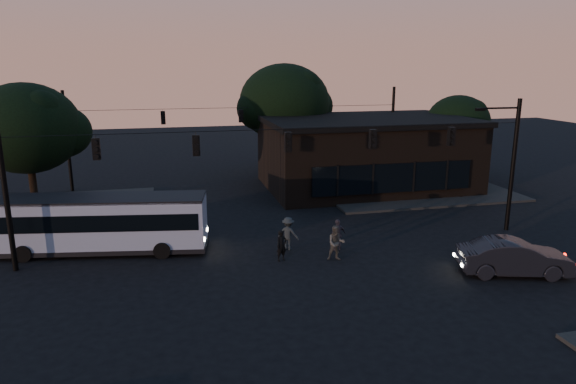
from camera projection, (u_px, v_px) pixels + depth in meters
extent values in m
plane|color=black|center=(309.00, 278.00, 22.97)|extent=(120.00, 120.00, 0.00)
cube|color=black|center=(411.00, 190.00, 38.88)|extent=(14.00, 10.00, 0.15)
cube|color=black|center=(41.00, 212.00, 33.00)|extent=(14.00, 10.00, 0.15)
cube|color=black|center=(365.00, 155.00, 39.50)|extent=(15.00, 10.00, 5.00)
cube|color=black|center=(367.00, 120.00, 38.85)|extent=(15.40, 10.40, 0.40)
cube|color=black|center=(393.00, 178.00, 34.84)|extent=(11.50, 0.18, 2.00)
cylinder|color=black|center=(284.00, 152.00, 44.16)|extent=(0.44, 0.44, 4.00)
ellipsoid|color=black|center=(284.00, 102.00, 43.14)|extent=(7.60, 7.60, 6.46)
cylinder|color=black|center=(455.00, 159.00, 43.67)|extent=(0.44, 0.44, 3.00)
ellipsoid|color=black|center=(458.00, 122.00, 42.91)|extent=(5.20, 5.20, 4.42)
cylinder|color=black|center=(34.00, 189.00, 31.64)|extent=(0.44, 0.44, 3.60)
ellipsoid|color=black|center=(26.00, 128.00, 30.73)|extent=(6.40, 6.40, 5.44)
cylinder|color=black|center=(5.00, 192.00, 22.90)|extent=(0.24, 0.24, 7.50)
cylinder|color=black|center=(513.00, 166.00, 28.78)|extent=(0.24, 0.24, 7.50)
cylinder|color=black|center=(288.00, 129.00, 25.25)|extent=(26.00, 0.03, 0.03)
cube|color=black|center=(96.00, 149.00, 23.37)|extent=(0.34, 0.30, 1.00)
cube|color=black|center=(196.00, 145.00, 24.39)|extent=(0.34, 0.30, 1.00)
cube|color=black|center=(288.00, 142.00, 25.41)|extent=(0.34, 0.30, 1.00)
cube|color=black|center=(373.00, 139.00, 26.42)|extent=(0.34, 0.30, 1.00)
cube|color=black|center=(451.00, 136.00, 27.44)|extent=(0.34, 0.30, 1.00)
cylinder|color=black|center=(67.00, 142.00, 38.00)|extent=(0.24, 0.24, 7.50)
cylinder|color=black|center=(392.00, 131.00, 43.88)|extent=(0.24, 0.24, 7.50)
cylinder|color=black|center=(241.00, 108.00, 40.40)|extent=(26.00, 0.03, 0.03)
cube|color=black|center=(163.00, 118.00, 39.20)|extent=(0.34, 0.30, 1.00)
cube|color=black|center=(241.00, 116.00, 40.56)|extent=(0.34, 0.30, 1.00)
cube|color=black|center=(314.00, 114.00, 41.91)|extent=(0.34, 0.30, 1.00)
cube|color=#8D97B3|center=(103.00, 221.00, 25.77)|extent=(10.42, 3.98, 2.41)
cube|color=black|center=(103.00, 217.00, 25.72)|extent=(10.03, 3.95, 0.83)
cube|color=black|center=(101.00, 198.00, 25.49)|extent=(10.42, 3.98, 0.14)
cube|color=black|center=(105.00, 246.00, 26.09)|extent=(10.53, 4.05, 0.23)
cylinder|color=black|center=(23.00, 254.00, 24.71)|extent=(0.86, 0.37, 0.83)
cylinder|color=black|center=(42.00, 238.00, 26.95)|extent=(0.86, 0.37, 0.83)
cylinder|color=black|center=(162.00, 251.00, 25.14)|extent=(0.86, 0.37, 0.83)
cylinder|color=black|center=(169.00, 235.00, 27.39)|extent=(0.86, 0.37, 0.83)
imported|color=black|center=(514.00, 257.00, 23.17)|extent=(5.21, 3.04, 1.62)
imported|color=black|center=(282.00, 246.00, 24.80)|extent=(0.66, 0.55, 1.55)
imported|color=#41403B|center=(336.00, 243.00, 24.88)|extent=(0.95, 0.80, 1.74)
imported|color=#312C36|center=(338.00, 235.00, 26.21)|extent=(1.05, 0.76, 1.65)
imported|color=#1F2527|center=(288.00, 233.00, 26.31)|extent=(1.28, 1.13, 1.73)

